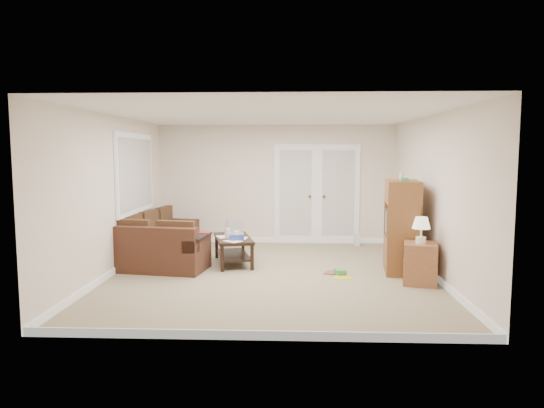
{
  "coord_description": "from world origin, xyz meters",
  "views": [
    {
      "loc": [
        0.32,
        -7.53,
        1.91
      ],
      "look_at": [
        0.0,
        0.17,
        1.1
      ],
      "focal_mm": 32.0,
      "sensor_mm": 36.0,
      "label": 1
    }
  ],
  "objects_px": {
    "tv_armoire": "(402,226)",
    "side_cabinet": "(420,260)",
    "sectional_sofa": "(159,245)",
    "coffee_table": "(233,249)"
  },
  "relations": [
    {
      "from": "coffee_table",
      "to": "tv_armoire",
      "type": "bearing_deg",
      "value": -22.76
    },
    {
      "from": "tv_armoire",
      "to": "side_cabinet",
      "type": "bearing_deg",
      "value": -74.48
    },
    {
      "from": "coffee_table",
      "to": "sectional_sofa",
      "type": "bearing_deg",
      "value": 161.58
    },
    {
      "from": "sectional_sofa",
      "to": "coffee_table",
      "type": "relative_size",
      "value": 2.14
    },
    {
      "from": "side_cabinet",
      "to": "sectional_sofa",
      "type": "bearing_deg",
      "value": 176.51
    },
    {
      "from": "sectional_sofa",
      "to": "coffee_table",
      "type": "xyz_separation_m",
      "value": [
        1.34,
        -0.11,
        -0.04
      ]
    },
    {
      "from": "coffee_table",
      "to": "tv_armoire",
      "type": "height_order",
      "value": "tv_armoire"
    },
    {
      "from": "tv_armoire",
      "to": "side_cabinet",
      "type": "distance_m",
      "value": 0.86
    },
    {
      "from": "sectional_sofa",
      "to": "tv_armoire",
      "type": "height_order",
      "value": "tv_armoire"
    },
    {
      "from": "sectional_sofa",
      "to": "coffee_table",
      "type": "height_order",
      "value": "coffee_table"
    }
  ]
}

